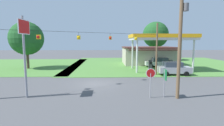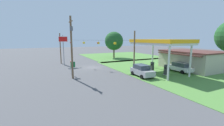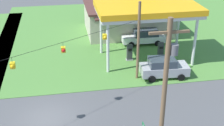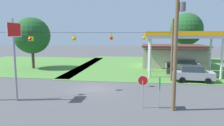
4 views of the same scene
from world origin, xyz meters
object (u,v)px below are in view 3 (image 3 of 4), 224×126
Objects in this scene: fuel_pump_far at (161,51)px; car_at_pumps_front at (164,68)px; gas_station_store at (128,18)px; car_at_pumps_rear at (144,36)px; gas_station_canopy at (147,10)px; fuel_pump_near at (130,53)px; utility_pole_main at (166,86)px.

fuel_pump_far is 0.39× the size of car_at_pumps_front.
car_at_pumps_rear is (0.98, -4.34, -0.93)m from gas_station_store.
gas_station_store is at bearing 90.24° from gas_station_canopy.
car_at_pumps_front is 0.89× the size of car_at_pumps_rear.
fuel_pump_near is 1.00× the size of fuel_pump_far.
car_at_pumps_rear is at bearing -77.22° from gas_station_store.
gas_station_canopy reaches higher than gas_station_store.
car_at_pumps_front is (2.31, -4.09, 0.14)m from fuel_pump_near.
gas_station_store is 1.16× the size of utility_pole_main.
fuel_pump_near is (-1.67, -0.00, -4.50)m from gas_station_canopy.
gas_station_store is 2.12× the size of car_at_pumps_rear.
gas_station_store reaches higher than fuel_pump_near.
utility_pole_main is at bearing 79.81° from car_at_pumps_rear.
fuel_pump_near is 3.34m from fuel_pump_far.
fuel_pump_far is at bearing 101.69° from car_at_pumps_rear.
gas_station_canopy reaches higher than car_at_pumps_rear.
gas_station_canopy is 4.80m from fuel_pump_near.
fuel_pump_near is 4.86m from car_at_pumps_rear.
gas_station_canopy is 5.77× the size of fuel_pump_near.
car_at_pumps_front is 8.19m from car_at_pumps_rear.
car_at_pumps_front is at bearing -86.90° from gas_station_store.
car_at_pumps_rear is at bearing 76.95° from gas_station_canopy.
car_at_pumps_front is (0.64, -4.09, -4.36)m from gas_station_canopy.
gas_station_store is 8.65m from fuel_pump_near.
gas_station_canopy is 6.10m from car_at_pumps_rear.
fuel_pump_near is at bearing 85.01° from utility_pole_main.
utility_pole_main is (-2.91, -14.21, -0.19)m from gas_station_canopy.
utility_pole_main reaches higher than fuel_pump_near.
car_at_pumps_front reaches higher than fuel_pump_far.
fuel_pump_near is at bearing -100.96° from gas_station_store.
fuel_pump_near is at bearing 180.00° from fuel_pump_far.
car_at_pumps_front is at bearing -104.10° from fuel_pump_far.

